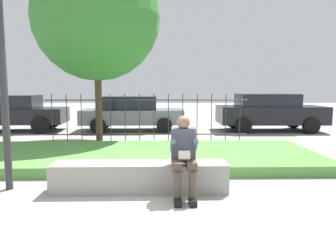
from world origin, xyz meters
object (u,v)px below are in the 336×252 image
person_seated_reader (184,153)px  car_parked_left (13,112)px  stone_bench (140,178)px  car_parked_center (131,113)px  street_lamp (0,32)px  tree_behind_fence (96,17)px  car_parked_right (269,111)px

person_seated_reader → car_parked_left: bearing=127.8°
stone_bench → car_parked_center: bearing=95.9°
car_parked_center → street_lamp: bearing=-101.6°
street_lamp → tree_behind_fence: (0.60, 5.07, 1.28)m
stone_bench → tree_behind_fence: (-1.62, 5.22, 3.67)m
car_parked_left → tree_behind_fence: 5.44m
car_parked_left → street_lamp: bearing=-70.4°
car_parked_right → tree_behind_fence: size_ratio=0.70×
car_parked_center → street_lamp: (-1.43, -7.50, 1.89)m
car_parked_left → car_parked_center: size_ratio=1.00×
person_seated_reader → street_lamp: 3.52m
person_seated_reader → tree_behind_fence: 6.79m
car_parked_center → car_parked_right: car_parked_right is taller
stone_bench → person_seated_reader: size_ratio=2.26×
person_seated_reader → tree_behind_fence: size_ratio=0.22×
car_parked_center → car_parked_right: bearing=-3.4°
car_parked_right → car_parked_center: bearing=178.4°
tree_behind_fence → car_parked_right: bearing=19.3°
car_parked_left → car_parked_right: 10.04m
stone_bench → car_parked_center: (-0.79, 7.66, 0.50)m
stone_bench → car_parked_left: size_ratio=0.72×
car_parked_center → tree_behind_fence: bearing=-109.7°
car_parked_right → street_lamp: 10.16m
street_lamp → tree_behind_fence: 5.26m
stone_bench → person_seated_reader: 0.91m
car_parked_right → street_lamp: size_ratio=0.96×
stone_bench → street_lamp: (-2.22, 0.15, 2.39)m
street_lamp → car_parked_right: bearing=46.6°
car_parked_right → car_parked_left: bearing=-179.9°
street_lamp → tree_behind_fence: size_ratio=0.73×
car_parked_left → car_parked_right: car_parked_right is taller
street_lamp → car_parked_center: bearing=79.2°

